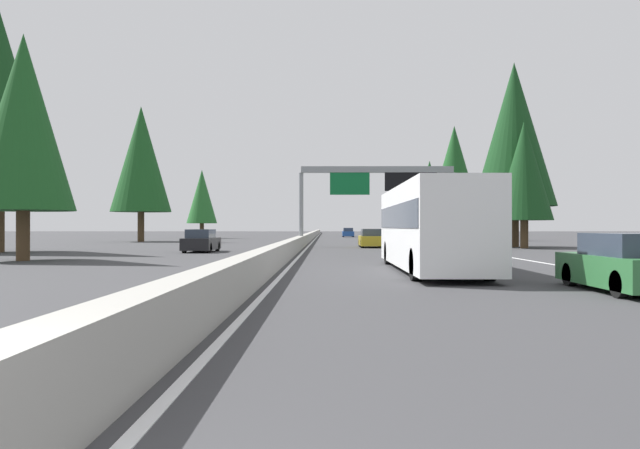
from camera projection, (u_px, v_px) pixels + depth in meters
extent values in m
plane|color=#38383A|center=(309.00, 243.00, 62.06)|extent=(320.00, 320.00, 0.00)
cube|color=#9E9B93|center=(311.00, 236.00, 82.07)|extent=(180.00, 0.56, 0.90)
cube|color=silver|center=(408.00, 240.00, 71.94)|extent=(160.00, 0.16, 0.01)
cube|color=silver|center=(314.00, 240.00, 72.06)|extent=(160.00, 0.16, 0.01)
cylinder|color=gray|center=(301.00, 210.00, 48.93)|extent=(0.36, 0.36, 6.03)
cylinder|color=gray|center=(453.00, 210.00, 48.80)|extent=(0.36, 0.36, 6.03)
cube|color=gray|center=(377.00, 170.00, 48.88)|extent=(0.50, 12.32, 0.50)
cube|color=#0C602D|center=(350.00, 183.00, 48.75)|extent=(0.12, 3.20, 1.90)
cube|color=black|center=(411.00, 182.00, 48.69)|extent=(0.16, 4.20, 1.50)
cube|color=#2D6B38|center=(624.00, 271.00, 15.16)|extent=(4.40, 1.80, 0.76)
cube|color=#2D3847|center=(629.00, 245.00, 14.94)|extent=(2.46, 1.51, 0.56)
cylinder|color=black|center=(570.00, 274.00, 16.57)|extent=(0.64, 0.22, 0.64)
cylinder|color=black|center=(628.00, 274.00, 16.55)|extent=(0.64, 0.22, 0.64)
cylinder|color=black|center=(620.00, 284.00, 13.75)|extent=(0.64, 0.22, 0.64)
cube|color=white|center=(430.00, 226.00, 22.16)|extent=(11.50, 2.50, 2.90)
cube|color=#2D3847|center=(430.00, 216.00, 22.17)|extent=(11.04, 2.55, 0.84)
cylinder|color=black|center=(388.00, 253.00, 26.20)|extent=(1.00, 0.30, 1.00)
cylinder|color=black|center=(439.00, 253.00, 26.17)|extent=(1.00, 0.30, 1.00)
cylinder|color=black|center=(416.00, 264.00, 18.15)|extent=(1.00, 0.30, 1.00)
cylinder|color=black|center=(489.00, 264.00, 18.12)|extent=(1.00, 0.30, 1.00)
cube|color=#AD931E|center=(371.00, 241.00, 47.97)|extent=(4.40, 1.80, 0.76)
cube|color=#2D3847|center=(371.00, 232.00, 47.75)|extent=(2.46, 1.51, 0.56)
cylinder|color=black|center=(360.00, 243.00, 49.38)|extent=(0.64, 0.22, 0.64)
cylinder|color=black|center=(379.00, 243.00, 49.37)|extent=(0.64, 0.22, 0.64)
cylinder|color=black|center=(362.00, 244.00, 46.57)|extent=(0.64, 0.22, 0.64)
cylinder|color=black|center=(383.00, 244.00, 46.55)|extent=(0.64, 0.22, 0.64)
cube|color=#1E4793|center=(348.00, 234.00, 97.25)|extent=(4.40, 1.80, 0.76)
cube|color=#2D3847|center=(348.00, 230.00, 97.03)|extent=(2.46, 1.51, 0.56)
cylinder|color=black|center=(343.00, 235.00, 98.66)|extent=(0.64, 0.22, 0.64)
cylinder|color=black|center=(353.00, 235.00, 98.64)|extent=(0.64, 0.22, 0.64)
cylinder|color=black|center=(343.00, 235.00, 95.85)|extent=(0.64, 0.22, 0.64)
cylinder|color=black|center=(353.00, 235.00, 95.83)|extent=(0.64, 0.22, 0.64)
cube|color=black|center=(201.00, 244.00, 39.22)|extent=(4.40, 1.80, 0.76)
cube|color=#2D3847|center=(201.00, 234.00, 39.00)|extent=(2.46, 1.51, 0.56)
cylinder|color=black|center=(194.00, 246.00, 40.63)|extent=(0.64, 0.22, 0.64)
cylinder|color=black|center=(217.00, 246.00, 40.62)|extent=(0.64, 0.22, 0.64)
cylinder|color=black|center=(184.00, 248.00, 37.82)|extent=(0.64, 0.22, 0.64)
cylinder|color=black|center=(209.00, 248.00, 37.80)|extent=(0.64, 0.22, 0.64)
cylinder|color=#4C3823|center=(524.00, 234.00, 45.81)|extent=(0.59, 0.59, 2.14)
cone|color=#143D19|center=(524.00, 170.00, 45.83)|extent=(4.27, 4.27, 7.57)
cylinder|color=#4C3823|center=(514.00, 227.00, 48.70)|extent=(0.72, 0.72, 3.29)
cone|color=#143D19|center=(514.00, 134.00, 48.73)|extent=(6.57, 6.57, 11.66)
cylinder|color=#4C3823|center=(454.00, 228.00, 73.56)|extent=(0.70, 0.70, 3.08)
cone|color=#194C1E|center=(454.00, 170.00, 73.59)|extent=(6.15, 6.15, 10.91)
cylinder|color=#4C3823|center=(430.00, 228.00, 102.17)|extent=(0.67, 0.67, 2.83)
cone|color=#194C1E|center=(430.00, 190.00, 102.20)|extent=(5.66, 5.66, 10.03)
cylinder|color=#4C3823|center=(23.00, 236.00, 29.02)|extent=(0.62, 0.62, 2.41)
cone|color=#194C1E|center=(23.00, 122.00, 29.04)|extent=(4.82, 4.82, 8.55)
cylinder|color=#4C3823|center=(141.00, 227.00, 66.62)|extent=(0.72, 0.72, 3.30)
cone|color=#194C1E|center=(141.00, 159.00, 66.65)|extent=(6.59, 6.59, 11.69)
cylinder|color=#4C3823|center=(202.00, 231.00, 85.20)|extent=(0.59, 0.59, 2.14)
cone|color=#236028|center=(202.00, 196.00, 85.22)|extent=(4.28, 4.28, 7.58)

